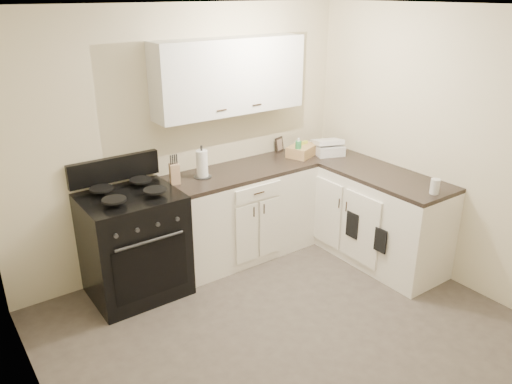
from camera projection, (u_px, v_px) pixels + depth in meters
floor at (302, 344)px, 3.94m from camera, size 3.60×3.60×0.00m
ceiling at (317, 8)px, 2.99m from camera, size 3.60×3.60×0.00m
wall_back at (186, 140)px, 4.82m from camera, size 3.60×0.00×3.60m
wall_right at (462, 153)px, 4.44m from camera, size 0.00×3.60×3.60m
wall_left at (37, 281)px, 2.50m from camera, size 0.00×3.60×3.60m
base_cabinets_back at (241, 215)px, 5.13m from camera, size 1.55×0.60×0.90m
base_cabinets_right at (360, 211)px, 5.22m from camera, size 0.60×1.90×0.90m
countertop_back at (240, 172)px, 4.95m from camera, size 1.55×0.60×0.04m
countertop_right at (364, 169)px, 5.04m from camera, size 0.60×1.90×0.04m
upper_cabinets at (230, 76)px, 4.72m from camera, size 1.55×0.30×0.70m
stove at (134, 247)px, 4.48m from camera, size 0.83×0.71×1.00m
knife_block at (175, 174)px, 4.56m from camera, size 0.10×0.10×0.19m
paper_towel at (202, 164)px, 4.71m from camera, size 0.12×0.12×0.26m
soap_bottle at (298, 150)px, 5.23m from camera, size 0.08×0.08×0.19m
picture_frame at (279, 144)px, 5.48m from camera, size 0.13×0.08×0.16m
wicker_basket at (302, 151)px, 5.35m from camera, size 0.40×0.33×0.11m
countertop_grill at (328, 149)px, 5.40m from camera, size 0.37×0.35×0.11m
glass_jar at (435, 186)px, 4.35m from camera, size 0.08×0.08×0.13m
oven_mitt_near at (380, 240)px, 4.63m from camera, size 0.02×0.13×0.23m
oven_mitt_far at (352, 225)px, 4.89m from camera, size 0.02×0.15×0.26m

